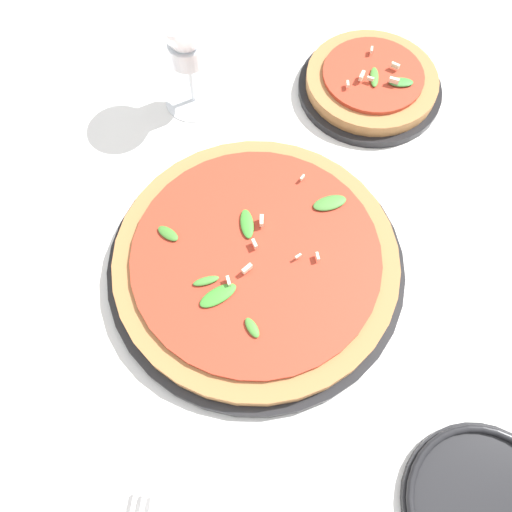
% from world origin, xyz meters
% --- Properties ---
extents(ground_plane, '(6.00, 6.00, 0.00)m').
position_xyz_m(ground_plane, '(0.00, 0.00, 0.00)').
color(ground_plane, white).
extents(pizza_arugula_main, '(0.35, 0.35, 0.05)m').
position_xyz_m(pizza_arugula_main, '(0.02, -0.02, 0.02)').
color(pizza_arugula_main, black).
rests_on(pizza_arugula_main, ground_plane).
extents(pizza_personal_side, '(0.21, 0.21, 0.05)m').
position_xyz_m(pizza_personal_side, '(0.24, -0.25, 0.02)').
color(pizza_personal_side, black).
rests_on(pizza_personal_side, ground_plane).
extents(wine_glass, '(0.09, 0.09, 0.15)m').
position_xyz_m(wine_glass, '(0.30, 0.00, 0.10)').
color(wine_glass, white).
rests_on(wine_glass, ground_plane).
extents(side_plate_white, '(0.16, 0.16, 0.02)m').
position_xyz_m(side_plate_white, '(-0.29, -0.16, 0.01)').
color(side_plate_white, black).
rests_on(side_plate_white, ground_plane).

